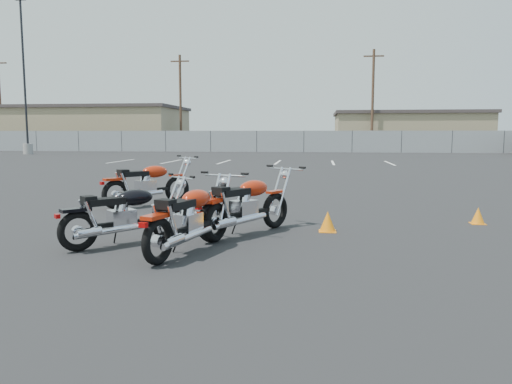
# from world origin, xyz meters

# --- Properties ---
(ground) EXTENTS (120.00, 120.00, 0.00)m
(ground) POSITION_xyz_m (0.00, 0.00, 0.00)
(ground) COLOR black
(ground) RESTS_ON ground
(motorcycle_front_red) EXTENTS (1.78, 1.91, 1.08)m
(motorcycle_front_red) POSITION_xyz_m (-2.51, 3.16, 0.49)
(motorcycle_front_red) COLOR black
(motorcycle_front_red) RESTS_ON ground
(motorcycle_second_black) EXTENTS (1.64, 1.67, 0.97)m
(motorcycle_second_black) POSITION_xyz_m (-1.55, -0.58, 0.44)
(motorcycle_second_black) COLOR black
(motorcycle_second_black) RESTS_ON ground
(motorcycle_third_red) EXTENTS (1.06, 2.06, 1.02)m
(motorcycle_third_red) POSITION_xyz_m (-0.50, -0.93, 0.46)
(motorcycle_third_red) COLOR black
(motorcycle_third_red) RESTS_ON ground
(motorcycle_rear_red) EXTENTS (1.54, 1.97, 1.04)m
(motorcycle_rear_red) POSITION_xyz_m (0.08, 0.32, 0.47)
(motorcycle_rear_red) COLOR black
(motorcycle_rear_red) RESTS_ON ground
(training_cone_near) EXTENTS (0.28, 0.28, 0.33)m
(training_cone_near) POSITION_xyz_m (1.36, 0.75, 0.17)
(training_cone_near) COLOR orange
(training_cone_near) RESTS_ON ground
(training_cone_extra) EXTENTS (0.24, 0.24, 0.29)m
(training_cone_extra) POSITION_xyz_m (4.01, 1.78, 0.15)
(training_cone_extra) COLOR orange
(training_cone_extra) RESTS_ON ground
(light_pole_west) EXTENTS (0.80, 0.70, 11.49)m
(light_pole_west) POSITION_xyz_m (-20.79, 28.39, 3.09)
(light_pole_west) COLOR gray
(light_pole_west) RESTS_ON ground
(chainlink_fence) EXTENTS (80.06, 0.06, 1.80)m
(chainlink_fence) POSITION_xyz_m (-0.00, 35.00, 0.90)
(chainlink_fence) COLOR gray
(chainlink_fence) RESTS_ON ground
(tan_building_west) EXTENTS (18.40, 10.40, 4.30)m
(tan_building_west) POSITION_xyz_m (-22.00, 42.00, 2.16)
(tan_building_west) COLOR #91825D
(tan_building_west) RESTS_ON ground
(tan_building_east) EXTENTS (14.40, 9.40, 3.70)m
(tan_building_east) POSITION_xyz_m (10.00, 44.00, 1.86)
(tan_building_east) COLOR #91825D
(tan_building_east) RESTS_ON ground
(utility_pole_a) EXTENTS (1.80, 0.24, 9.00)m
(utility_pole_a) POSITION_xyz_m (-30.00, 39.00, 4.69)
(utility_pole_a) COLOR #422C1E
(utility_pole_a) RESTS_ON ground
(utility_pole_b) EXTENTS (1.80, 0.24, 9.00)m
(utility_pole_b) POSITION_xyz_m (-12.00, 40.00, 4.69)
(utility_pole_b) COLOR #422C1E
(utility_pole_b) RESTS_ON ground
(utility_pole_c) EXTENTS (1.80, 0.24, 9.00)m
(utility_pole_c) POSITION_xyz_m (6.00, 39.00, 4.69)
(utility_pole_c) COLOR #422C1E
(utility_pole_c) RESTS_ON ground
(parking_line_stripes) EXTENTS (15.12, 4.00, 0.01)m
(parking_line_stripes) POSITION_xyz_m (-2.50, 20.00, 0.00)
(parking_line_stripes) COLOR silver
(parking_line_stripes) RESTS_ON ground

